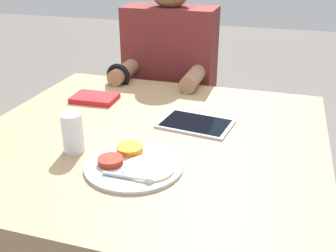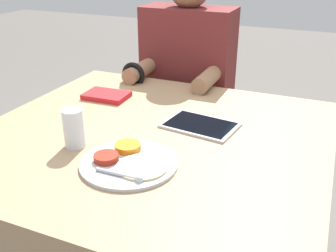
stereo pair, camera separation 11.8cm
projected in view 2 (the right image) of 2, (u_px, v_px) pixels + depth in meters
The scene contains 6 objects.
dining_table at pixel (153, 227), 1.43m from camera, with size 1.11×1.05×0.76m.
thali_tray at pixel (128, 162), 1.09m from camera, with size 0.27×0.27×0.03m.
red_notebook at pixel (107, 96), 1.56m from camera, with size 0.17×0.12×0.02m.
tablet_device at pixel (200, 125), 1.32m from camera, with size 0.26×0.19×0.01m.
person_diner at pixel (187, 106), 1.97m from camera, with size 0.43×0.41×1.24m.
drinking_glass at pixel (74, 128), 1.17m from camera, with size 0.06×0.06×0.12m.
Camera 2 is at (0.50, -1.03, 1.32)m, focal length 42.00 mm.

